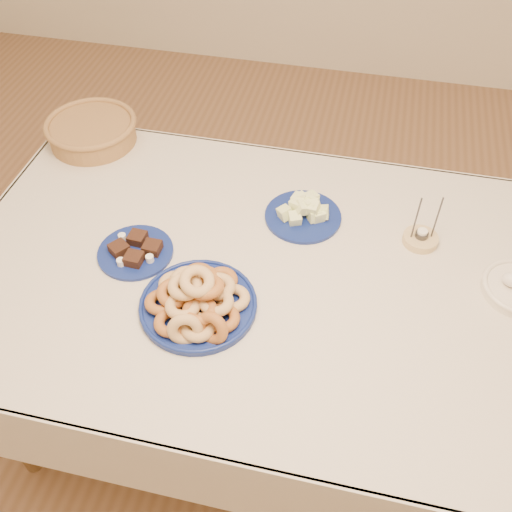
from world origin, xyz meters
name	(u,v)px	position (x,y,z in m)	size (l,w,h in m)	color
ground	(259,402)	(0.00, 0.00, 0.00)	(5.00, 5.00, 0.00)	brown
dining_table	(260,292)	(0.00, 0.00, 0.64)	(1.71, 1.11, 0.75)	brown
donut_platter	(198,301)	(-0.12, -0.18, 0.79)	(0.35, 0.35, 0.14)	navy
melon_plate	(304,212)	(0.08, 0.22, 0.78)	(0.28, 0.28, 0.08)	navy
brownie_plate	(135,251)	(-0.35, -0.03, 0.76)	(0.27, 0.27, 0.04)	navy
wicker_basket	(92,130)	(-0.69, 0.45, 0.79)	(0.37, 0.37, 0.08)	brown
candle_holder	(421,238)	(0.43, 0.20, 0.77)	(0.12, 0.12, 0.17)	tan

